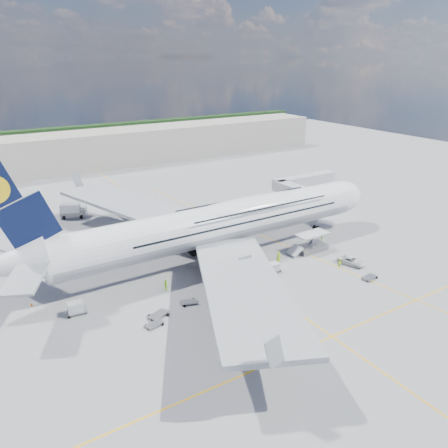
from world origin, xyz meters
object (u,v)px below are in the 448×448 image
crew_loader (340,263)px  crew_van (279,257)px  dolly_row_c (189,302)px  cone_wing_right_inner (248,314)px  dolly_back (76,308)px  crew_wing (166,285)px  cone_wing_right_outer (243,368)px  catering_truck_inner (174,223)px  cone_wing_left_inner (132,242)px  service_van (351,261)px  crew_tug (274,283)px  dolly_nose_far (370,277)px  crew_nose (322,236)px  cone_wing_left_outer (122,240)px  airliner (220,223)px  dolly_nose_near (273,267)px  cone_tail (31,304)px  baggage_tug (266,296)px  jet_bridge (302,186)px  dolly_row_a (154,324)px  cone_nose (342,209)px  cargo_loader (311,245)px  dolly_row_b (158,314)px

crew_loader → crew_van: size_ratio=0.89×
dolly_row_c → cone_wing_right_inner: (5.81, -7.61, -0.02)m
dolly_back → cone_wing_right_inner: (21.37, -13.84, -0.76)m
crew_wing → cone_wing_right_outer: (-0.21, -22.74, -0.70)m
catering_truck_inner → cone_wing_left_inner: catering_truck_inner is taller
service_van → crew_tug: 17.46m
catering_truck_inner → dolly_nose_far: bearing=-88.2°
crew_nose → cone_wing_right_outer: bearing=166.5°
cone_wing_left_outer → crew_wing: bearing=-92.0°
airliner → dolly_nose_near: size_ratio=28.04×
crew_tug → cone_tail: 38.27m
baggage_tug → crew_van: bearing=25.7°
cone_wing_right_outer → jet_bridge: bearing=42.4°
baggage_tug → catering_truck_inner: bearing=71.9°
dolly_nose_near → baggage_tug: dolly_nose_near is taller
dolly_row_c → dolly_nose_far: bearing=2.5°
dolly_row_a → crew_loader: bearing=-15.8°
dolly_row_a → dolly_nose_near: bearing=-4.8°
jet_bridge → cone_tail: (-63.38, -10.94, -6.60)m
jet_bridge → service_van: jet_bridge is taller
airliner → cone_wing_left_inner: 20.48m
dolly_back → catering_truck_inner: (26.69, 22.25, 0.92)m
cone_nose → jet_bridge: bearing=158.5°
cone_wing_left_outer → cone_wing_right_inner: 37.39m
jet_bridge → cone_nose: jet_bridge is taller
cone_wing_left_inner → cone_wing_right_inner: bearing=-82.1°
cargo_loader → cone_nose: cargo_loader is taller
dolly_row_c → crew_wing: size_ratio=1.54×
dolly_nose_near → cone_wing_right_outer: size_ratio=5.42×
cone_nose → crew_tug: bearing=-150.3°
crew_van → cone_nose: size_ratio=3.38×
cone_wing_right_inner → baggage_tug: bearing=25.3°
cone_nose → dolly_row_c: bearing=-160.2°
dolly_row_c → cone_wing_left_inner: (0.99, 27.34, -0.06)m
baggage_tug → catering_truck_inner: 33.72m
crew_nose → cone_wing_right_inner: crew_nose is taller
dolly_row_a → crew_wing: crew_wing is taller
dolly_row_b → cone_nose: 61.62m
cone_wing_left_inner → cone_wing_right_outer: (-2.43, -44.39, 0.02)m
cargo_loader → dolly_row_c: cargo_loader is taller
dolly_back → crew_van: (36.69, -1.76, -0.05)m
airliner → cone_tail: airliner is taller
dolly_row_c → crew_nose: crew_nose is taller
catering_truck_inner → crew_nose: (24.11, -20.72, -1.00)m
baggage_tug → dolly_row_b: bearing=147.3°
dolly_row_a → cone_wing_left_outer: 32.67m
dolly_nose_near → cone_nose: dolly_nose_near is taller
crew_van → airliner: bearing=-2.2°
dolly_nose_near → crew_nose: bearing=20.8°
crew_tug → cone_wing_left_outer: 35.47m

